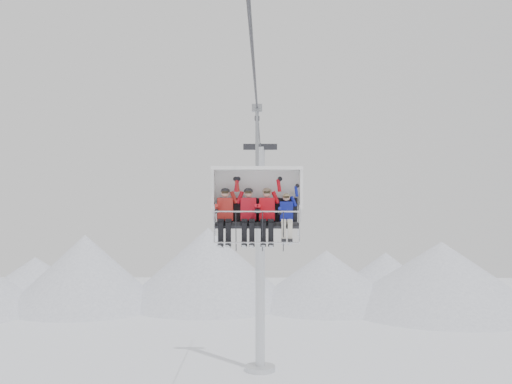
{
  "coord_description": "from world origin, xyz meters",
  "views": [
    {
      "loc": [
        0.18,
        -15.92,
        11.08
      ],
      "look_at": [
        0.0,
        0.0,
        10.89
      ],
      "focal_mm": 45.0,
      "sensor_mm": 36.0,
      "label": 1
    }
  ],
  "objects_px": {
    "chairlift_carrier": "(257,197)",
    "skier_center_left": "(248,213)",
    "lift_tower_right": "(260,274)",
    "skier_far_left": "(225,213)",
    "skier_far_right": "(287,216)",
    "skier_center_right": "(267,213)"
  },
  "relations": [
    {
      "from": "skier_far_right",
      "to": "skier_center_left",
      "type": "bearing_deg",
      "value": 179.0
    },
    {
      "from": "skier_center_right",
      "to": "lift_tower_right",
      "type": "bearing_deg",
      "value": 90.85
    },
    {
      "from": "skier_center_left",
      "to": "skier_far_right",
      "type": "relative_size",
      "value": 1.04
    },
    {
      "from": "chairlift_carrier",
      "to": "skier_center_right",
      "type": "bearing_deg",
      "value": -46.45
    },
    {
      "from": "lift_tower_right",
      "to": "skier_far_left",
      "type": "relative_size",
      "value": 7.66
    },
    {
      "from": "skier_far_left",
      "to": "skier_center_right",
      "type": "bearing_deg",
      "value": 0.0
    },
    {
      "from": "lift_tower_right",
      "to": "skier_center_left",
      "type": "distance_m",
      "value": 19.99
    },
    {
      "from": "lift_tower_right",
      "to": "skier_center_right",
      "type": "distance_m",
      "value": 19.99
    },
    {
      "from": "skier_far_left",
      "to": "skier_far_right",
      "type": "distance_m",
      "value": 1.77
    },
    {
      "from": "chairlift_carrier",
      "to": "skier_far_left",
      "type": "relative_size",
      "value": 2.26
    },
    {
      "from": "skier_far_left",
      "to": "skier_far_right",
      "type": "bearing_deg",
      "value": -0.62
    },
    {
      "from": "skier_center_right",
      "to": "skier_far_right",
      "type": "distance_m",
      "value": 0.57
    },
    {
      "from": "lift_tower_right",
      "to": "skier_far_left",
      "type": "height_order",
      "value": "lift_tower_right"
    },
    {
      "from": "lift_tower_right",
      "to": "skier_far_right",
      "type": "relative_size",
      "value": 7.99
    },
    {
      "from": "skier_center_left",
      "to": "skier_far_right",
      "type": "height_order",
      "value": "skier_center_left"
    },
    {
      "from": "skier_far_left",
      "to": "skier_far_right",
      "type": "xyz_separation_m",
      "value": [
        1.77,
        -0.02,
        -0.07
      ]
    },
    {
      "from": "skier_center_left",
      "to": "skier_center_right",
      "type": "distance_m",
      "value": 0.54
    },
    {
      "from": "skier_center_left",
      "to": "chairlift_carrier",
      "type": "bearing_deg",
      "value": 50.69
    },
    {
      "from": "skier_center_right",
      "to": "skier_far_right",
      "type": "height_order",
      "value": "skier_center_right"
    },
    {
      "from": "chairlift_carrier",
      "to": "skier_center_left",
      "type": "distance_m",
      "value": 0.62
    },
    {
      "from": "skier_far_left",
      "to": "skier_center_left",
      "type": "xyz_separation_m",
      "value": [
        0.67,
        0.0,
        0.0
      ]
    },
    {
      "from": "lift_tower_right",
      "to": "skier_far_right",
      "type": "distance_m",
      "value": 20.01
    }
  ]
}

